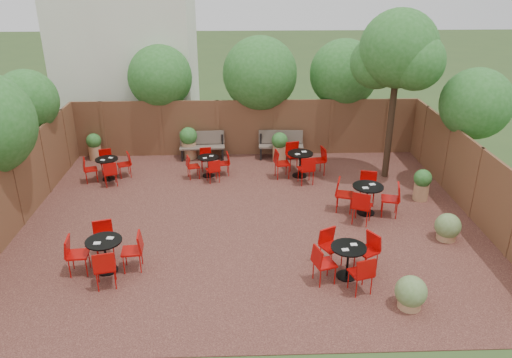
{
  "coord_description": "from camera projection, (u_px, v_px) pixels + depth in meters",
  "views": [
    {
      "loc": [
        -0.26,
        -11.75,
        6.38
      ],
      "look_at": [
        0.18,
        0.5,
        1.0
      ],
      "focal_mm": 34.82,
      "sensor_mm": 36.0,
      "label": 1
    }
  ],
  "objects": [
    {
      "name": "low_shrubs",
      "position": [
        469.0,
        275.0,
        10.41
      ],
      "size": [
        3.0,
        3.87,
        0.73
      ],
      "color": "#AD7E56",
      "rests_on": "courtyard_paving"
    },
    {
      "name": "bistro_tables",
      "position": [
        251.0,
        197.0,
        13.57
      ],
      "size": [
        9.23,
        7.24,
        0.95
      ],
      "color": "black",
      "rests_on": "courtyard_paving"
    },
    {
      "name": "courtyard_paving",
      "position": [
        250.0,
        220.0,
        13.32
      ],
      "size": [
        12.0,
        10.0,
        0.02
      ],
      "primitive_type": "cube",
      "color": "#3A1B17",
      "rests_on": "ground"
    },
    {
      "name": "courtyard_tree",
      "position": [
        398.0,
        55.0,
        14.48
      ],
      "size": [
        2.54,
        2.44,
        5.19
      ],
      "rotation": [
        0.0,
        0.0,
        -0.34
      ],
      "color": "black",
      "rests_on": "courtyard_paving"
    },
    {
      "name": "overhang_foliage",
      "position": [
        196.0,
        94.0,
        15.0
      ],
      "size": [
        15.42,
        10.57,
        2.61
      ],
      "color": "#266320",
      "rests_on": "ground"
    },
    {
      "name": "park_bench_left",
      "position": [
        202.0,
        145.0,
        17.3
      ],
      "size": [
        1.58,
        0.6,
        0.96
      ],
      "rotation": [
        0.0,
        0.0,
        0.07
      ],
      "color": "brown",
      "rests_on": "courtyard_paving"
    },
    {
      "name": "neighbour_building",
      "position": [
        126.0,
        30.0,
        18.89
      ],
      "size": [
        5.0,
        4.0,
        8.0
      ],
      "primitive_type": "cube",
      "color": "silver",
      "rests_on": "ground"
    },
    {
      "name": "park_bench_right",
      "position": [
        281.0,
        144.0,
        17.4
      ],
      "size": [
        1.57,
        0.59,
        0.96
      ],
      "rotation": [
        0.0,
        0.0,
        -0.06
      ],
      "color": "brown",
      "rests_on": "courtyard_paving"
    },
    {
      "name": "ground",
      "position": [
        250.0,
        221.0,
        13.33
      ],
      "size": [
        80.0,
        80.0,
        0.0
      ],
      "primitive_type": "plane",
      "color": "#354F23",
      "rests_on": "ground"
    },
    {
      "name": "fence_left",
      "position": [
        16.0,
        190.0,
        12.73
      ],
      "size": [
        0.08,
        10.0,
        2.0
      ],
      "primitive_type": "cube",
      "color": "#502D1D",
      "rests_on": "ground"
    },
    {
      "name": "fence_right",
      "position": [
        476.0,
        183.0,
        13.12
      ],
      "size": [
        0.08,
        10.0,
        2.0
      ],
      "primitive_type": "cube",
      "color": "#502D1D",
      "rests_on": "ground"
    },
    {
      "name": "fence_back",
      "position": [
        246.0,
        128.0,
        17.5
      ],
      "size": [
        12.0,
        0.08,
        2.0
      ],
      "primitive_type": "cube",
      "color": "#502D1D",
      "rests_on": "ground"
    },
    {
      "name": "planters",
      "position": [
        233.0,
        151.0,
        16.63
      ],
      "size": [
        10.8,
        4.18,
        1.11
      ],
      "color": "#AD7E56",
      "rests_on": "courtyard_paving"
    }
  ]
}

